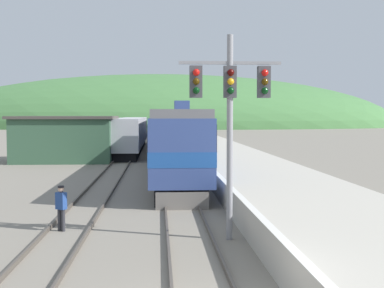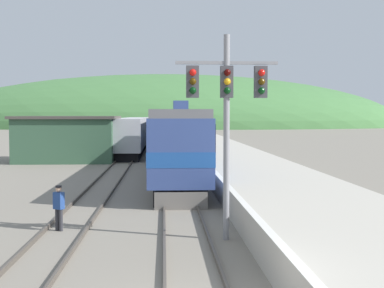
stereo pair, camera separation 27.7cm
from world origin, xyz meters
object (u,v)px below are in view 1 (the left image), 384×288
at_px(carriage_third, 165,127).
at_px(siding_train, 131,134).
at_px(carriage_fifth, 163,122).
at_px(signal_mast_main, 230,101).
at_px(carriage_second, 168,131).
at_px(track_worker, 61,206).
at_px(carriage_fourth, 164,124).
at_px(express_train_lead_car, 175,142).

relative_size(carriage_third, siding_train, 0.65).
xyz_separation_m(carriage_fifth, signal_mast_main, (1.29, -104.41, 2.16)).
height_order(carriage_second, signal_mast_main, signal_mast_main).
bearing_deg(carriage_fifth, siding_train, -93.95).
relative_size(carriage_second, carriage_fifth, 1.00).
distance_m(carriage_second, carriage_third, 21.96).
xyz_separation_m(carriage_third, siding_train, (-4.15, -16.22, -0.42)).
distance_m(siding_train, track_worker, 42.62).
height_order(carriage_fourth, carriage_fifth, same).
height_order(signal_mast_main, track_worker, signal_mast_main).
bearing_deg(signal_mast_main, siding_train, 97.01).
relative_size(carriage_fifth, track_worker, 13.22).
relative_size(carriage_second, carriage_fourth, 1.00).
distance_m(express_train_lead_car, carriage_fifth, 88.35).
bearing_deg(carriage_fourth, carriage_third, -90.00).
bearing_deg(signal_mast_main, carriage_fourth, 90.90).
bearing_deg(siding_train, carriage_third, 75.65).
height_order(carriage_second, carriage_fifth, same).
bearing_deg(track_worker, siding_train, 89.64).
height_order(carriage_fifth, track_worker, carriage_fifth).
bearing_deg(carriage_fourth, signal_mast_main, -89.10).
xyz_separation_m(carriage_second, signal_mast_main, (1.29, -38.52, 2.16)).
distance_m(carriage_fifth, siding_train, 60.29).
height_order(carriage_fourth, track_worker, carriage_fourth).
xyz_separation_m(express_train_lead_car, siding_train, (-4.15, 28.21, -0.44)).
distance_m(express_train_lead_car, siding_train, 28.52).
bearing_deg(carriage_second, carriage_fourth, 90.00).
xyz_separation_m(signal_mast_main, track_worker, (-5.71, 1.66, -3.61)).
height_order(carriage_third, track_worker, carriage_third).
relative_size(carriage_second, carriage_third, 1.00).
bearing_deg(carriage_third, track_worker, -94.29).
relative_size(express_train_lead_car, carriage_fourth, 1.02).
xyz_separation_m(express_train_lead_car, carriage_fourth, (0.00, 66.39, -0.01)).
height_order(carriage_fourth, siding_train, carriage_fourth).
height_order(carriage_third, carriage_fourth, same).
bearing_deg(carriage_second, carriage_third, 90.00).
bearing_deg(carriage_fourth, express_train_lead_car, -90.00).
relative_size(express_train_lead_car, track_worker, 13.54).
relative_size(express_train_lead_car, carriage_fifth, 1.02).
height_order(express_train_lead_car, carriage_third, express_train_lead_car).
relative_size(carriage_fourth, track_worker, 13.22).
xyz_separation_m(carriage_fifth, siding_train, (-4.15, -60.15, -0.42)).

